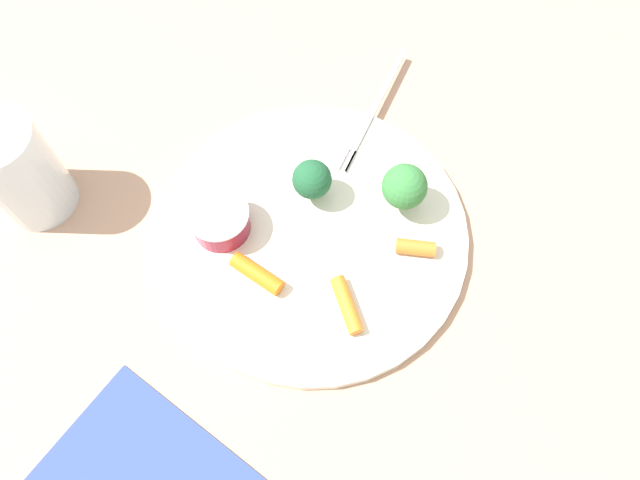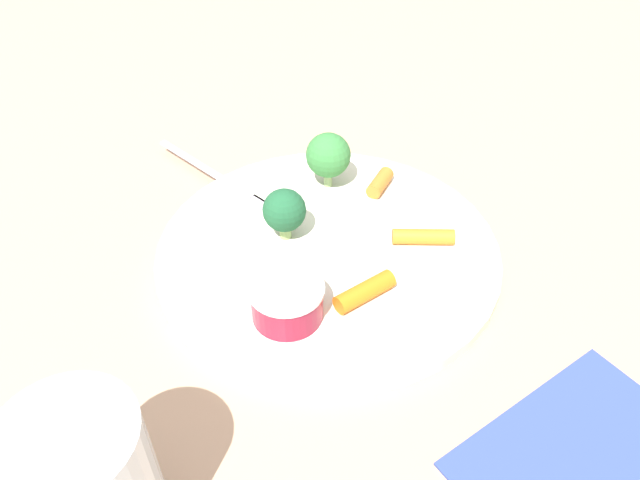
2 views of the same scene
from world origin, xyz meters
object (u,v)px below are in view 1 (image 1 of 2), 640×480
at_px(broccoli_floret_1, 404,187).
at_px(carrot_stick_0, 347,305).
at_px(plate, 313,234).
at_px(fork, 373,111).
at_px(sauce_cup, 220,220).
at_px(carrot_stick_1, 257,274).
at_px(broccoli_floret_0, 312,180).
at_px(carrot_stick_2, 416,248).
at_px(drinking_glass, 17,171).

distance_m(broccoli_floret_1, carrot_stick_0, 0.13).
distance_m(plate, fork, 0.16).
bearing_deg(sauce_cup, fork, 68.66).
distance_m(broccoli_floret_1, carrot_stick_1, 0.16).
bearing_deg(fork, carrot_stick_1, -94.95).
xyz_separation_m(broccoli_floret_0, broccoli_floret_1, (0.09, 0.03, 0.01)).
xyz_separation_m(plate, broccoli_floret_1, (0.07, 0.07, 0.04)).
relative_size(sauce_cup, broccoli_floret_1, 1.02).
bearing_deg(carrot_stick_2, carrot_stick_1, -143.59).
height_order(carrot_stick_1, fork, carrot_stick_1).
height_order(carrot_stick_2, drinking_glass, drinking_glass).
height_order(sauce_cup, carrot_stick_1, sauce_cup).
xyz_separation_m(carrot_stick_0, carrot_stick_1, (-0.09, -0.01, 0.00)).
bearing_deg(sauce_cup, drinking_glass, -165.11).
bearing_deg(fork, carrot_stick_2, -52.36).
distance_m(broccoli_floret_0, drinking_glass, 0.28).
height_order(sauce_cup, broccoli_floret_0, broccoli_floret_0).
bearing_deg(fork, carrot_stick_0, -72.26).
bearing_deg(sauce_cup, carrot_stick_1, -28.49).
distance_m(carrot_stick_0, carrot_stick_2, 0.09).
relative_size(carrot_stick_1, drinking_glass, 0.48).
bearing_deg(carrot_stick_2, broccoli_floret_1, 128.49).
relative_size(broccoli_floret_1, carrot_stick_0, 1.05).
relative_size(carrot_stick_2, drinking_glass, 0.33).
bearing_deg(fork, broccoli_floret_0, -95.97).
bearing_deg(carrot_stick_2, drinking_glass, -163.32).
xyz_separation_m(carrot_stick_1, drinking_glass, (-0.25, -0.02, 0.04)).
bearing_deg(carrot_stick_1, broccoli_floret_0, 86.26).
xyz_separation_m(broccoli_floret_1, carrot_stick_1, (-0.09, -0.13, -0.03)).
bearing_deg(drinking_glass, broccoli_floret_0, 25.94).
height_order(plate, broccoli_floret_0, broccoli_floret_0).
bearing_deg(sauce_cup, carrot_stick_0, -8.30).
bearing_deg(drinking_glass, fork, 42.85).
bearing_deg(fork, plate, -87.99).
bearing_deg(sauce_cup, broccoli_floret_1, 34.43).
bearing_deg(carrot_stick_0, drinking_glass, -175.06).
relative_size(broccoli_floret_1, fork, 0.33).
height_order(broccoli_floret_1, carrot_stick_2, broccoli_floret_1).
bearing_deg(plate, carrot_stick_1, -110.68).
bearing_deg(carrot_stick_2, plate, -166.04).
xyz_separation_m(carrot_stick_0, fork, (-0.07, 0.22, -0.01)).
bearing_deg(broccoli_floret_1, broccoli_floret_0, -161.05).
bearing_deg(fork, drinking_glass, -137.15).
relative_size(plate, carrot_stick_2, 8.18).
distance_m(sauce_cup, carrot_stick_0, 0.15).
distance_m(carrot_stick_0, fork, 0.23).
distance_m(broccoli_floret_0, carrot_stick_0, 0.13).
height_order(plate, sauce_cup, sauce_cup).
bearing_deg(carrot_stick_0, broccoli_floret_0, 131.27).
bearing_deg(carrot_stick_2, fork, 127.64).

